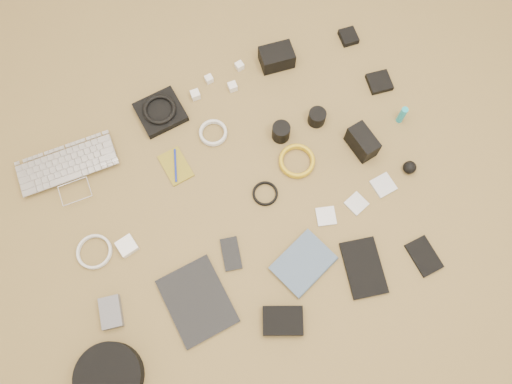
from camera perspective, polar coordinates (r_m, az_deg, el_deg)
name	(u,v)px	position (r m, az deg, el deg)	size (l,w,h in m)	color
laptop	(71,177)	(1.97, -20.35, 1.66)	(0.37, 0.25, 0.03)	silver
headphone_pouch	(161,112)	(1.99, -10.85, 8.95)	(0.17, 0.16, 0.03)	black
headphones	(159,109)	(1.97, -10.98, 9.25)	(0.13, 0.13, 0.02)	black
charger_a	(195,95)	(2.00, -6.94, 10.97)	(0.03, 0.03, 0.03)	white
charger_b	(209,79)	(2.04, -5.39, 12.74)	(0.03, 0.03, 0.03)	white
charger_c	(239,66)	(2.06, -1.90, 14.21)	(0.03, 0.03, 0.03)	white
charger_d	(233,87)	(2.01, -2.70, 11.94)	(0.03, 0.03, 0.03)	white
dslr_camera	(277,57)	(2.05, 2.38, 15.12)	(0.13, 0.09, 0.08)	black
lens_pouch	(348,37)	(2.17, 10.52, 17.06)	(0.07, 0.07, 0.03)	black
notebook_olive	(176,166)	(1.90, -9.16, 2.94)	(0.09, 0.14, 0.01)	olive
pen_blue	(175,165)	(1.89, -9.19, 3.02)	(0.01, 0.01, 0.13)	#13239C
cable_white_a	(213,133)	(1.93, -4.90, 6.68)	(0.11, 0.11, 0.01)	silver
lens_a	(281,132)	(1.89, 2.88, 6.87)	(0.07, 0.07, 0.07)	black
lens_b	(317,117)	(1.94, 6.98, 8.48)	(0.07, 0.07, 0.06)	black
card_reader	(379,82)	(2.08, 13.91, 12.09)	(0.09, 0.09, 0.02)	black
power_brick	(127,246)	(1.83, -14.52, -5.99)	(0.06, 0.06, 0.03)	white
cable_white_b	(95,252)	(1.87, -17.95, -6.53)	(0.13, 0.13, 0.01)	silver
cable_black	(265,194)	(1.84, 1.05, -0.22)	(0.09, 0.09, 0.01)	black
cable_yellow	(297,162)	(1.88, 4.67, 3.46)	(0.14, 0.14, 0.02)	gold
flash	(362,142)	(1.91, 12.05, 5.59)	(0.07, 0.12, 0.09)	black
lens_cleaner	(402,115)	(1.99, 16.34, 8.45)	(0.03, 0.03, 0.09)	#1B9FB3
battery_charger	(111,312)	(1.81, -16.23, -13.07)	(0.07, 0.11, 0.03)	#5E5E63
tablet	(197,301)	(1.76, -6.73, -12.27)	(0.20, 0.26, 0.01)	black
phone	(231,254)	(1.78, -2.87, -7.07)	(0.06, 0.12, 0.01)	black
filter_case_left	(326,216)	(1.83, 8.00, -2.76)	(0.07, 0.07, 0.01)	silver
filter_case_mid	(356,204)	(1.86, 11.41, -1.30)	(0.07, 0.07, 0.01)	silver
filter_case_right	(383,185)	(1.90, 14.35, 0.76)	(0.08, 0.08, 0.01)	silver
air_blower	(410,167)	(1.93, 17.15, 2.71)	(0.05, 0.05, 0.05)	black
headphone_case	(109,377)	(1.78, -16.45, -19.59)	(0.22, 0.22, 0.06)	black
drive_case	(283,321)	(1.74, 3.08, -14.49)	(0.14, 0.10, 0.03)	black
paperback	(319,278)	(1.77, 7.20, -9.77)	(0.15, 0.20, 0.02)	#445973
notebook_black_a	(364,268)	(1.81, 12.20, -8.45)	(0.13, 0.20, 0.01)	black
notebook_black_b	(424,256)	(1.87, 18.64, -6.96)	(0.08, 0.13, 0.01)	black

